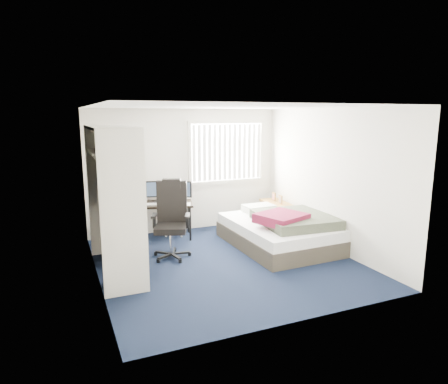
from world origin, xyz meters
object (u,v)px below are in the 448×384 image
at_px(desk, 156,201).
at_px(office_chair, 172,227).
at_px(bed, 281,230).
at_px(nightstand, 276,205).

bearing_deg(desk, office_chair, -90.11).
bearing_deg(office_chair, bed, -7.87).
bearing_deg(nightstand, office_chair, -163.28).
bearing_deg(office_chair, desk, 89.89).
distance_m(nightstand, bed, 1.15).
relative_size(office_chair, bed, 0.60).
relative_size(desk, bed, 0.70).
bearing_deg(bed, desk, 145.04).
relative_size(desk, office_chair, 1.16).
xyz_separation_m(desk, nightstand, (2.48, -0.37, -0.22)).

